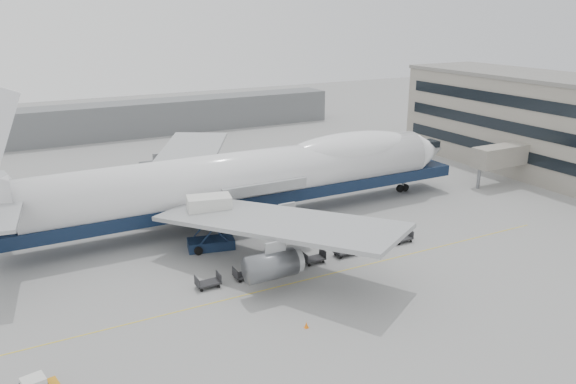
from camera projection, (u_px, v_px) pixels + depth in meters
ground at (292, 254)px, 60.89m from camera, size 260.00×260.00×0.00m
apron_line at (320, 276)px, 55.85m from camera, size 60.00×0.15×0.01m
hangar at (85, 123)px, 114.08m from camera, size 110.00×8.00×7.00m
airliner at (250, 177)px, 69.53m from camera, size 67.00×55.30×19.98m
catering_truck at (210, 219)px, 61.42m from camera, size 5.49×4.28×6.12m
traffic_cone at (306, 325)px, 46.71m from camera, size 0.37×0.37×0.54m
dolly_0 at (208, 282)px, 53.47m from camera, size 2.30×1.35×1.30m
dolly_1 at (245, 274)px, 55.22m from camera, size 2.30×1.35×1.30m
dolly_2 at (281, 266)px, 56.98m from camera, size 2.30×1.35×1.30m
dolly_3 at (314, 258)px, 58.73m from camera, size 2.30×1.35×1.30m
dolly_4 at (345, 251)px, 60.48m from camera, size 2.30×1.35×1.30m
dolly_5 at (374, 244)px, 62.24m from camera, size 2.30×1.35×1.30m
dolly_6 at (402, 238)px, 63.99m from camera, size 2.30×1.35×1.30m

